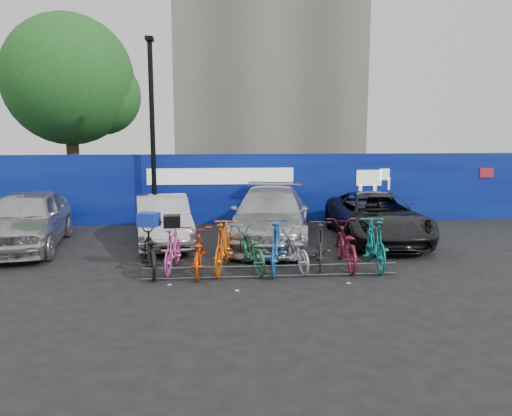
{
  "coord_description": "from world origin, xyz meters",
  "views": [
    {
      "loc": [
        -1.24,
        -11.14,
        3.26
      ],
      "look_at": [
        -0.12,
        2.0,
        1.16
      ],
      "focal_mm": 35.0,
      "sensor_mm": 36.0,
      "label": 1
    }
  ],
  "objects": [
    {
      "name": "bike_4",
      "position": [
        -0.43,
        0.12,
        0.5
      ],
      "size": [
        1.12,
        1.99,
        0.99
      ],
      "primitive_type": "imported",
      "rotation": [
        0.0,
        0.0,
        3.4
      ],
      "color": "#1C673E",
      "rests_on": "ground"
    },
    {
      "name": "cargo_crate",
      "position": [
        -2.72,
        0.07,
        1.23
      ],
      "size": [
        0.52,
        0.46,
        0.31
      ],
      "primitive_type": "cube",
      "rotation": [
        0.0,
        0.0,
        -0.34
      ],
      "color": "#1633B8",
      "rests_on": "bike_0"
    },
    {
      "name": "bike_9",
      "position": [
        2.52,
        0.03,
        0.59
      ],
      "size": [
        0.72,
        2.01,
        1.19
      ],
      "primitive_type": "imported",
      "rotation": [
        0.0,
        0.0,
        3.06
      ],
      "color": "#137D75",
      "rests_on": "ground"
    },
    {
      "name": "cargo_topcase",
      "position": [
        -2.2,
        0.14,
        1.18
      ],
      "size": [
        0.39,
        0.35,
        0.28
      ],
      "primitive_type": "cube",
      "rotation": [
        0.0,
        0.0,
        0.04
      ],
      "color": "black",
      "rests_on": "bike_1"
    },
    {
      "name": "bike_6",
      "position": [
        0.61,
        0.11,
        0.46
      ],
      "size": [
        0.94,
        1.83,
        0.91
      ],
      "primitive_type": "imported",
      "rotation": [
        0.0,
        0.0,
        3.34
      ],
      "color": "#A4A7AC",
      "rests_on": "ground"
    },
    {
      "name": "ground",
      "position": [
        0.0,
        0.0,
        0.0
      ],
      "size": [
        100.0,
        100.0,
        0.0
      ],
      "primitive_type": "plane",
      "color": "black",
      "rests_on": "ground"
    },
    {
      "name": "car_1",
      "position": [
        -2.71,
        3.06,
        0.68
      ],
      "size": [
        2.06,
        4.27,
        1.35
      ],
      "primitive_type": "imported",
      "rotation": [
        0.0,
        0.0,
        0.16
      ],
      "color": "#BABBC0",
      "rests_on": "ground"
    },
    {
      "name": "car_2",
      "position": [
        0.38,
        2.98,
        0.77
      ],
      "size": [
        3.05,
        5.61,
        1.54
      ],
      "primitive_type": "imported",
      "rotation": [
        0.0,
        0.0,
        -0.17
      ],
      "color": "silver",
      "rests_on": "ground"
    },
    {
      "name": "tree",
      "position": [
        -6.77,
        10.06,
        5.07
      ],
      "size": [
        5.4,
        5.2,
        7.8
      ],
      "color": "#382314",
      "rests_on": "ground"
    },
    {
      "name": "car_3",
      "position": [
        3.51,
        2.93,
        0.69
      ],
      "size": [
        2.49,
        5.05,
        1.38
      ],
      "primitive_type": "imported",
      "rotation": [
        0.0,
        0.0,
        -0.04
      ],
      "color": "black",
      "rests_on": "ground"
    },
    {
      "name": "bike_8",
      "position": [
        1.84,
        0.14,
        0.55
      ],
      "size": [
        0.84,
        2.11,
        1.09
      ],
      "primitive_type": "imported",
      "rotation": [
        0.0,
        0.0,
        3.09
      ],
      "color": "maroon",
      "rests_on": "ground"
    },
    {
      "name": "bike_0",
      "position": [
        -2.72,
        0.07,
        0.54
      ],
      "size": [
        1.11,
        2.15,
        1.08
      ],
      "primitive_type": "imported",
      "rotation": [
        0.0,
        0.0,
        3.34
      ],
      "color": "black",
      "rests_on": "ground"
    },
    {
      "name": "bike_7",
      "position": [
        1.24,
        0.17,
        0.55
      ],
      "size": [
        0.87,
        1.9,
        1.1
      ],
      "primitive_type": "imported",
      "rotation": [
        0.0,
        0.0,
        2.95
      ],
      "color": "#28292B",
      "rests_on": "ground"
    },
    {
      "name": "lamppost",
      "position": [
        -3.2,
        5.4,
        3.27
      ],
      "size": [
        0.25,
        0.5,
        6.11
      ],
      "color": "black",
      "rests_on": "ground"
    },
    {
      "name": "bike_rack",
      "position": [
        -0.0,
        -0.6,
        0.16
      ],
      "size": [
        5.6,
        0.03,
        0.3
      ],
      "color": "#595B60",
      "rests_on": "ground"
    },
    {
      "name": "car_0",
      "position": [
        -6.38,
        2.78,
        0.8
      ],
      "size": [
        2.4,
        4.9,
        1.61
      ],
      "primitive_type": "imported",
      "rotation": [
        0.0,
        0.0,
        0.11
      ],
      "color": "#B0B0B4",
      "rests_on": "ground"
    },
    {
      "name": "hoarding",
      "position": [
        0.01,
        6.0,
        1.2
      ],
      "size": [
        22.0,
        0.18,
        2.4
      ],
      "color": "#090D83",
      "rests_on": "ground"
    },
    {
      "name": "bike_1",
      "position": [
        -2.2,
        0.14,
        0.52
      ],
      "size": [
        0.7,
        1.77,
        1.04
      ],
      "primitive_type": "imported",
      "rotation": [
        0.0,
        0.0,
        3.02
      ],
      "color": "#EB54B2",
      "rests_on": "ground"
    },
    {
      "name": "bike_2",
      "position": [
        -1.63,
        -0.06,
        0.49
      ],
      "size": [
        0.66,
        1.88,
        0.99
      ],
      "primitive_type": "imported",
      "rotation": [
        0.0,
        0.0,
        3.14
      ],
      "color": "#D3410E",
      "rests_on": "ground"
    },
    {
      "name": "bike_5",
      "position": [
        0.18,
        -0.0,
        0.6
      ],
      "size": [
        0.96,
        2.07,
        1.2
      ],
      "primitive_type": "imported",
      "rotation": [
        0.0,
        0.0,
        2.94
      ],
      "color": "#1B59AA",
      "rests_on": "ground"
    },
    {
      "name": "bike_3",
      "position": [
        -1.05,
        0.07,
        0.59
      ],
      "size": [
        0.92,
        2.02,
        1.17
      ],
      "primitive_type": "imported",
      "rotation": [
        0.0,
        0.0,
        2.94
      ],
      "color": "#EB5F0D",
      "rests_on": "ground"
    }
  ]
}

